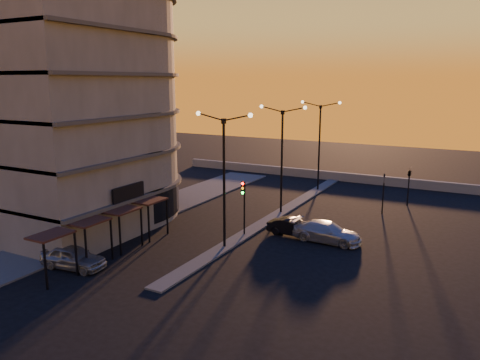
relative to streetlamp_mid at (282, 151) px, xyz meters
name	(u,v)px	position (x,y,z in m)	size (l,w,h in m)	color
ground	(225,248)	(0.00, -10.00, -5.59)	(120.00, 120.00, 0.00)	black
sidewalk_west	(144,213)	(-10.50, -6.00, -5.53)	(5.00, 40.00, 0.12)	#494947
median	(281,212)	(0.00, 0.00, -5.53)	(1.20, 36.00, 0.12)	#494947
parapet	(351,178)	(2.00, 16.00, -5.09)	(44.00, 0.50, 1.00)	slate
building	(71,76)	(-14.00, -9.97, 6.32)	(14.35, 17.08, 25.00)	#646158
streetlamp_near	(224,170)	(0.00, -10.00, 0.00)	(4.32, 0.32, 9.51)	black
streetlamp_mid	(282,151)	(0.00, 0.00, 0.00)	(4.32, 0.32, 9.51)	black
streetlamp_far	(320,139)	(0.00, 10.00, 0.00)	(4.32, 0.32, 9.51)	black
traffic_light_main	(244,199)	(0.00, -7.13, -2.70)	(0.28, 0.44, 4.25)	black
signal_east_a	(383,193)	(8.00, 4.00, -3.66)	(0.13, 0.16, 3.60)	black
signal_east_b	(410,173)	(9.50, 8.00, -2.49)	(0.42, 1.99, 3.60)	black
car_hatchback	(73,257)	(-6.50, -17.67, -4.87)	(1.72, 4.26, 1.45)	#93979A
car_sedan	(293,227)	(3.22, -5.20, -4.95)	(1.35, 3.87, 1.28)	black
car_wagon	(327,232)	(5.96, -5.37, -4.86)	(2.05, 5.05, 1.47)	#B0B2B8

